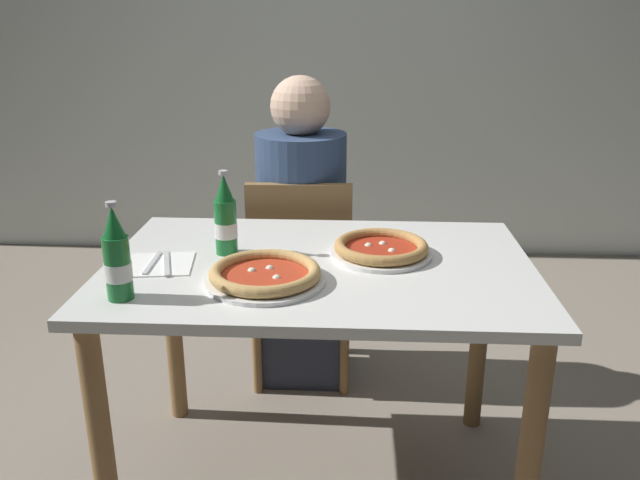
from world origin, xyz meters
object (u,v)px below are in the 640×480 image
at_px(chair_behind_table, 301,270).
at_px(diner_seated, 302,240).
at_px(dining_table_main, 319,300).
at_px(beer_bottle_center, 117,259).
at_px(pizza_marinara_far, 265,275).
at_px(beer_bottle_left, 225,219).
at_px(pizza_margherita_near, 381,249).
at_px(napkin_with_cutlery, 160,264).

height_order(chair_behind_table, diner_seated, diner_seated).
relative_size(dining_table_main, beer_bottle_center, 4.86).
bearing_deg(pizza_marinara_far, beer_bottle_left, 123.66).
distance_m(dining_table_main, chair_behind_table, 0.64).
distance_m(diner_seated, pizza_margherita_near, 0.68).
distance_m(dining_table_main, beer_bottle_left, 0.36).
bearing_deg(beer_bottle_left, chair_behind_table, 72.56).
bearing_deg(beer_bottle_left, dining_table_main, -13.10).
bearing_deg(beer_bottle_left, pizza_marinara_far, -56.34).
distance_m(chair_behind_table, pizza_margherita_near, 0.68).
relative_size(beer_bottle_center, napkin_with_cutlery, 1.22).
bearing_deg(chair_behind_table, napkin_with_cutlery, 61.05).
height_order(diner_seated, beer_bottle_center, diner_seated).
bearing_deg(pizza_marinara_far, beer_bottle_center, -160.67).
distance_m(pizza_marinara_far, napkin_with_cutlery, 0.33).
xyz_separation_m(diner_seated, napkin_with_cutlery, (-0.34, -0.70, 0.17)).
bearing_deg(pizza_marinara_far, diner_seated, 87.97).
distance_m(dining_table_main, beer_bottle_center, 0.59).
distance_m(diner_seated, beer_bottle_left, 0.68).
bearing_deg(pizza_margherita_near, pizza_marinara_far, -145.11).
bearing_deg(diner_seated, beer_bottle_left, -105.90).
bearing_deg(diner_seated, dining_table_main, -81.05).
bearing_deg(dining_table_main, beer_bottle_center, -150.47).
xyz_separation_m(pizza_margherita_near, beer_bottle_left, (-0.45, -0.00, 0.08)).
bearing_deg(chair_behind_table, beer_bottle_center, 65.75).
distance_m(beer_bottle_center, napkin_with_cutlery, 0.25).
xyz_separation_m(pizza_margherita_near, napkin_with_cutlery, (-0.62, -0.11, -0.02)).
distance_m(pizza_margherita_near, napkin_with_cutlery, 0.63).
bearing_deg(diner_seated, pizza_marinara_far, -92.03).
relative_size(beer_bottle_left, napkin_with_cutlery, 1.22).
height_order(dining_table_main, beer_bottle_center, beer_bottle_center).
distance_m(chair_behind_table, beer_bottle_center, 1.02).
bearing_deg(napkin_with_cutlery, pizza_marinara_far, -18.88).
relative_size(diner_seated, pizza_margherita_near, 4.12).
height_order(diner_seated, pizza_marinara_far, diner_seated).
xyz_separation_m(dining_table_main, beer_bottle_left, (-0.27, 0.06, 0.22)).
distance_m(chair_behind_table, diner_seated, 0.11).
distance_m(dining_table_main, pizza_marinara_far, 0.24).
relative_size(pizza_margherita_near, beer_bottle_left, 1.19).
xyz_separation_m(pizza_marinara_far, beer_bottle_left, (-0.14, 0.21, 0.08)).
bearing_deg(pizza_margherita_near, napkin_with_cutlery, -170.02).
xyz_separation_m(beer_bottle_left, beer_bottle_center, (-0.20, -0.33, 0.00)).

